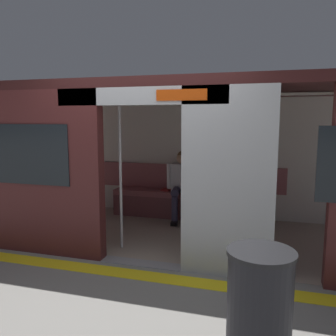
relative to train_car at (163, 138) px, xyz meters
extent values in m
plane|color=gray|center=(-0.07, 1.12, -1.46)|extent=(60.00, 60.00, 0.00)
cube|color=yellow|center=(-0.07, 1.42, -1.46)|extent=(8.00, 0.24, 0.01)
cube|color=#ADAFB5|center=(-1.09, 1.14, -0.41)|extent=(1.02, 0.12, 2.10)
cube|color=black|center=(-1.09, 1.15, -0.16)|extent=(0.56, 0.02, 0.55)
cube|color=#4C1E1E|center=(1.78, 1.12, -0.41)|extent=(2.69, 0.16, 2.10)
cube|color=black|center=(1.38, 1.20, -0.16)|extent=(1.10, 0.02, 0.76)
cube|color=#ADAFB5|center=(-0.07, 1.12, 0.54)|extent=(2.03, 0.16, 0.20)
cube|color=#BF3F0C|center=(-0.58, 1.21, 0.54)|extent=(0.56, 0.02, 0.12)
cube|color=#351515|center=(-0.07, -0.07, 0.70)|extent=(6.40, 2.53, 0.12)
cube|color=gray|center=(-0.07, -0.07, -1.46)|extent=(6.08, 2.37, 0.01)
cube|color=silver|center=(-0.07, -1.26, -0.41)|extent=(6.08, 0.10, 2.10)
cube|color=#935156|center=(-0.07, -1.20, -0.77)|extent=(3.52, 0.06, 0.45)
cube|color=white|center=(-0.07, -0.07, 0.61)|extent=(4.48, 0.16, 0.03)
cube|color=gray|center=(-0.07, 1.12, -1.46)|extent=(1.02, 0.19, 0.01)
cube|color=#935156|center=(-0.07, -0.98, -1.04)|extent=(2.50, 0.44, 0.09)
cube|color=brown|center=(-0.07, -0.78, -1.27)|extent=(2.50, 0.04, 0.38)
cube|color=silver|center=(-0.07, -0.96, -0.74)|extent=(0.41, 0.27, 0.50)
sphere|color=tan|center=(-0.07, -0.96, -0.40)|extent=(0.21, 0.21, 0.21)
sphere|color=brown|center=(-0.07, -0.97, -0.36)|extent=(0.19, 0.19, 0.19)
cylinder|color=silver|center=(-0.31, -0.96, -0.71)|extent=(0.08, 0.08, 0.44)
cylinder|color=silver|center=(0.15, -0.90, -0.71)|extent=(0.08, 0.08, 0.44)
cylinder|color=#38334C|center=(-0.19, -0.77, -0.94)|extent=(0.19, 0.41, 0.14)
cylinder|color=#38334C|center=(-0.01, -0.75, -0.94)|extent=(0.19, 0.41, 0.14)
cylinder|color=#38334C|center=(-0.22, -0.57, -1.21)|extent=(0.10, 0.10, 0.43)
cylinder|color=#38334C|center=(-0.04, -0.55, -1.21)|extent=(0.10, 0.10, 0.43)
cube|color=black|center=(-0.22, -0.52, -1.43)|extent=(0.13, 0.23, 0.06)
cube|color=black|center=(-0.05, -0.50, -1.43)|extent=(0.13, 0.23, 0.06)
cube|color=#262D4C|center=(-0.52, -1.00, -0.91)|extent=(0.26, 0.14, 0.17)
cube|color=#1A2035|center=(-0.52, -0.93, -0.92)|extent=(0.02, 0.01, 0.14)
cube|color=#B22D2D|center=(0.23, -0.99, -0.98)|extent=(0.18, 0.24, 0.03)
cylinder|color=silver|center=(0.38, 0.69, -0.42)|extent=(0.04, 0.04, 2.08)
cylinder|color=black|center=(-1.48, 2.70, -1.01)|extent=(0.42, 0.42, 0.90)
cylinder|color=black|center=(-1.48, 2.70, -0.55)|extent=(0.44, 0.44, 0.03)
camera|label=1|loc=(-1.49, 4.87, 0.29)|focal=36.94mm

